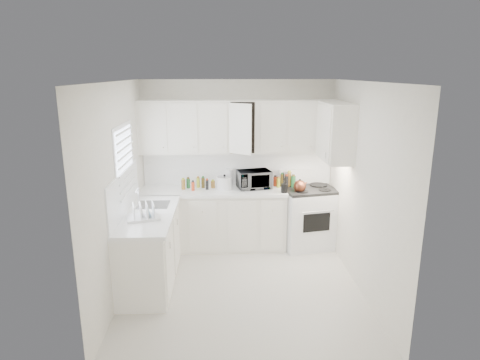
{
  "coord_description": "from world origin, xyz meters",
  "views": [
    {
      "loc": [
        -0.22,
        -4.91,
        2.71
      ],
      "look_at": [
        0.0,
        0.7,
        1.25
      ],
      "focal_mm": 31.21,
      "sensor_mm": 36.0,
      "label": 1
    }
  ],
  "objects_px": {
    "stove": "(308,209)",
    "microwave": "(254,177)",
    "rice_cooker": "(225,182)",
    "utensil_crock": "(284,182)",
    "dish_rack": "(143,210)",
    "tea_kettle": "(300,185)"
  },
  "relations": [
    {
      "from": "rice_cooker",
      "to": "utensil_crock",
      "type": "relative_size",
      "value": 0.74
    },
    {
      "from": "utensil_crock",
      "to": "tea_kettle",
      "type": "bearing_deg",
      "value": 9.49
    },
    {
      "from": "stove",
      "to": "utensil_crock",
      "type": "height_order",
      "value": "utensil_crock"
    },
    {
      "from": "tea_kettle",
      "to": "dish_rack",
      "type": "xyz_separation_m",
      "value": [
        -2.15,
        -1.12,
        0.01
      ]
    },
    {
      "from": "utensil_crock",
      "to": "dish_rack",
      "type": "distance_m",
      "value": 2.19
    },
    {
      "from": "microwave",
      "to": "rice_cooker",
      "type": "xyz_separation_m",
      "value": [
        -0.46,
        -0.06,
        -0.05
      ]
    },
    {
      "from": "rice_cooker",
      "to": "utensil_crock",
      "type": "bearing_deg",
      "value": -26.68
    },
    {
      "from": "rice_cooker",
      "to": "microwave",
      "type": "bearing_deg",
      "value": -6.03
    },
    {
      "from": "stove",
      "to": "rice_cooker",
      "type": "bearing_deg",
      "value": 167.89
    },
    {
      "from": "stove",
      "to": "utensil_crock",
      "type": "distance_m",
      "value": 0.68
    },
    {
      "from": "stove",
      "to": "dish_rack",
      "type": "relative_size",
      "value": 3.09
    },
    {
      "from": "rice_cooker",
      "to": "utensil_crock",
      "type": "height_order",
      "value": "utensil_crock"
    },
    {
      "from": "rice_cooker",
      "to": "utensil_crock",
      "type": "distance_m",
      "value": 0.92
    },
    {
      "from": "stove",
      "to": "rice_cooker",
      "type": "distance_m",
      "value": 1.39
    },
    {
      "from": "rice_cooker",
      "to": "dish_rack",
      "type": "relative_size",
      "value": 0.6
    },
    {
      "from": "tea_kettle",
      "to": "rice_cooker",
      "type": "xyz_separation_m",
      "value": [
        -1.14,
        0.17,
        0.02
      ]
    },
    {
      "from": "stove",
      "to": "microwave",
      "type": "xyz_separation_m",
      "value": [
        -0.86,
        0.07,
        0.51
      ]
    },
    {
      "from": "stove",
      "to": "tea_kettle",
      "type": "distance_m",
      "value": 0.5
    },
    {
      "from": "tea_kettle",
      "to": "microwave",
      "type": "bearing_deg",
      "value": 145.64
    },
    {
      "from": "dish_rack",
      "to": "rice_cooker",
      "type": "bearing_deg",
      "value": 36.3
    },
    {
      "from": "rice_cooker",
      "to": "dish_rack",
      "type": "distance_m",
      "value": 1.64
    },
    {
      "from": "utensil_crock",
      "to": "dish_rack",
      "type": "height_order",
      "value": "utensil_crock"
    }
  ]
}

